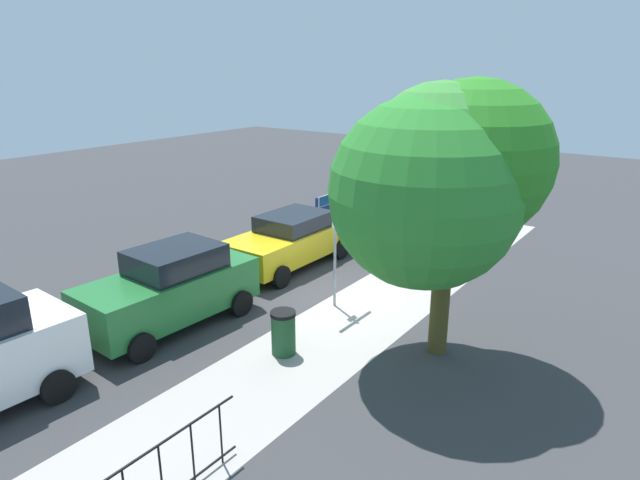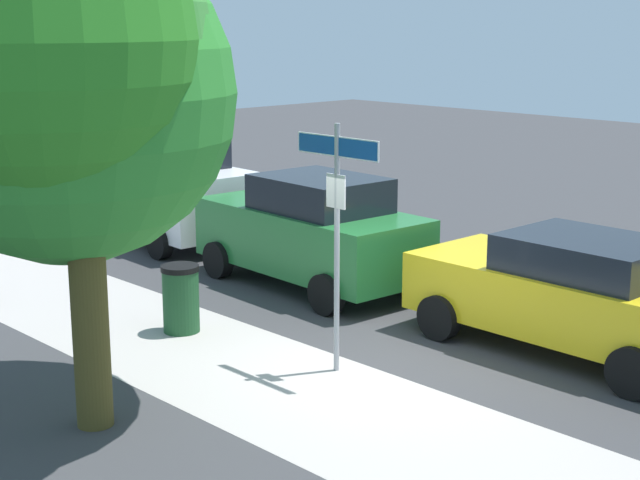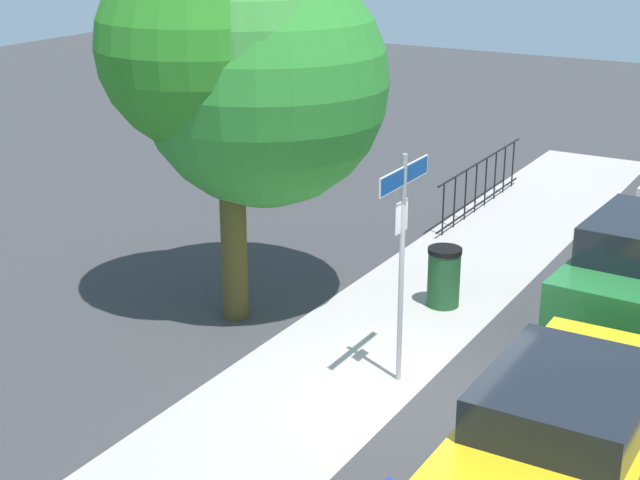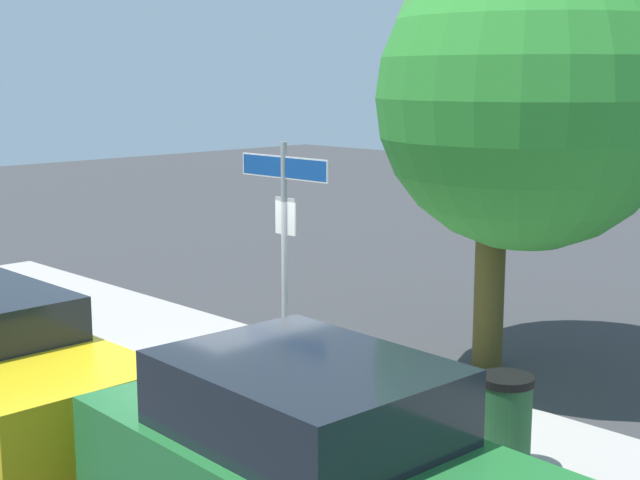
% 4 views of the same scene
% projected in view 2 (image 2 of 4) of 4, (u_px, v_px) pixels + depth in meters
% --- Properties ---
extents(ground_plane, '(60.00, 60.00, 0.00)m').
position_uv_depth(ground_plane, '(381.00, 371.00, 12.46)').
color(ground_plane, '#38383A').
extents(sidewalk_strip, '(24.00, 2.60, 0.00)m').
position_uv_depth(sidewalk_strip, '(204.00, 356.00, 13.00)').
color(sidewalk_strip, '#ACA39D').
rests_on(sidewalk_strip, ground_plane).
extents(street_sign, '(1.38, 0.07, 3.16)m').
position_uv_depth(street_sign, '(337.00, 201.00, 11.98)').
color(street_sign, '#9EA0A5').
rests_on(street_sign, ground_plane).
extents(shade_tree, '(4.12, 4.04, 5.75)m').
position_uv_depth(shade_tree, '(60.00, 65.00, 10.21)').
color(shade_tree, '#4A431D').
rests_on(shade_tree, ground_plane).
extents(car_yellow, '(4.37, 2.05, 1.61)m').
position_uv_depth(car_yellow, '(572.00, 292.00, 13.01)').
color(car_yellow, gold).
rests_on(car_yellow, ground_plane).
extents(car_green, '(4.28, 2.16, 1.89)m').
position_uv_depth(car_green, '(312.00, 231.00, 16.19)').
color(car_green, '#236D31').
rests_on(car_green, ground_plane).
extents(car_white, '(4.69, 2.34, 2.15)m').
position_uv_depth(car_white, '(159.00, 187.00, 19.72)').
color(car_white, white).
rests_on(car_white, ground_plane).
extents(car_silver, '(4.44, 2.09, 1.76)m').
position_uv_depth(car_silver, '(32.00, 170.00, 22.94)').
color(car_silver, silver).
rests_on(car_silver, ground_plane).
extents(trash_bin, '(0.55, 0.55, 0.98)m').
position_uv_depth(trash_bin, '(181.00, 298.00, 13.91)').
color(trash_bin, '#1E4C28').
rests_on(trash_bin, ground_plane).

